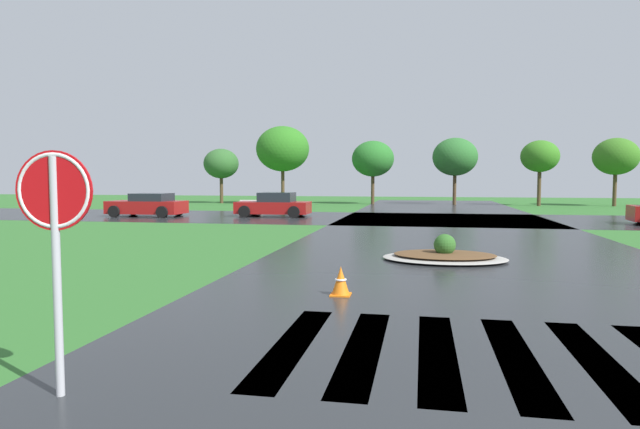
{
  "coord_description": "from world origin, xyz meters",
  "views": [
    {
      "loc": [
        -1.1,
        -2.81,
        2.11
      ],
      "look_at": [
        -4.25,
        13.81,
        0.98
      ],
      "focal_mm": 30.38,
      "sensor_mm": 36.0,
      "label": 1
    }
  ],
  "objects_px": {
    "stop_sign": "(55,215)",
    "drainage_pipe_stack": "(251,207)",
    "median_island": "(445,255)",
    "car_dark_suv": "(148,205)",
    "traffic_cone": "(341,282)",
    "car_blue_compact": "(274,205)"
  },
  "relations": [
    {
      "from": "median_island",
      "to": "stop_sign",
      "type": "bearing_deg",
      "value": -112.59
    },
    {
      "from": "median_island",
      "to": "car_dark_suv",
      "type": "height_order",
      "value": "car_dark_suv"
    },
    {
      "from": "median_island",
      "to": "car_dark_suv",
      "type": "relative_size",
      "value": 0.77
    },
    {
      "from": "car_blue_compact",
      "to": "drainage_pipe_stack",
      "type": "distance_m",
      "value": 2.79
    },
    {
      "from": "car_blue_compact",
      "to": "drainage_pipe_stack",
      "type": "height_order",
      "value": "car_blue_compact"
    },
    {
      "from": "car_blue_compact",
      "to": "traffic_cone",
      "type": "distance_m",
      "value": 20.46
    },
    {
      "from": "stop_sign",
      "to": "median_island",
      "type": "relative_size",
      "value": 0.75
    },
    {
      "from": "median_island",
      "to": "car_dark_suv",
      "type": "xyz_separation_m",
      "value": [
        -15.52,
        13.41,
        0.49
      ]
    },
    {
      "from": "car_blue_compact",
      "to": "traffic_cone",
      "type": "relative_size",
      "value": 7.68
    },
    {
      "from": "median_island",
      "to": "traffic_cone",
      "type": "relative_size",
      "value": 6.01
    },
    {
      "from": "car_blue_compact",
      "to": "traffic_cone",
      "type": "height_order",
      "value": "car_blue_compact"
    },
    {
      "from": "drainage_pipe_stack",
      "to": "traffic_cone",
      "type": "bearing_deg",
      "value": -68.0
    },
    {
      "from": "stop_sign",
      "to": "car_blue_compact",
      "type": "xyz_separation_m",
      "value": [
        -4.64,
        24.32,
        -1.14
      ]
    },
    {
      "from": "traffic_cone",
      "to": "car_dark_suv",
      "type": "bearing_deg",
      "value": 126.8
    },
    {
      "from": "stop_sign",
      "to": "traffic_cone",
      "type": "height_order",
      "value": "stop_sign"
    },
    {
      "from": "traffic_cone",
      "to": "drainage_pipe_stack",
      "type": "bearing_deg",
      "value": 112.0
    },
    {
      "from": "median_island",
      "to": "car_dark_suv",
      "type": "bearing_deg",
      "value": 139.17
    },
    {
      "from": "car_dark_suv",
      "to": "traffic_cone",
      "type": "height_order",
      "value": "car_dark_suv"
    },
    {
      "from": "median_island",
      "to": "traffic_cone",
      "type": "xyz_separation_m",
      "value": [
        -2.01,
        -4.65,
        0.12
      ]
    },
    {
      "from": "stop_sign",
      "to": "drainage_pipe_stack",
      "type": "distance_m",
      "value": 27.14
    },
    {
      "from": "car_blue_compact",
      "to": "drainage_pipe_stack",
      "type": "xyz_separation_m",
      "value": [
        -1.97,
        1.97,
        -0.21
      ]
    },
    {
      "from": "drainage_pipe_stack",
      "to": "traffic_cone",
      "type": "relative_size",
      "value": 2.53
    }
  ]
}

